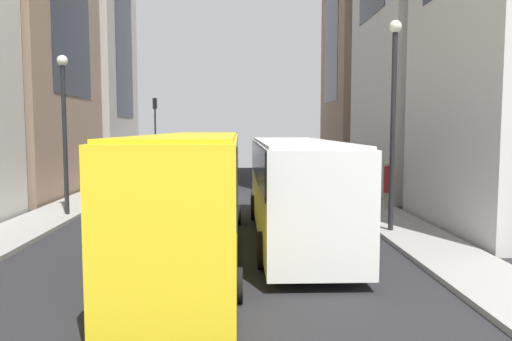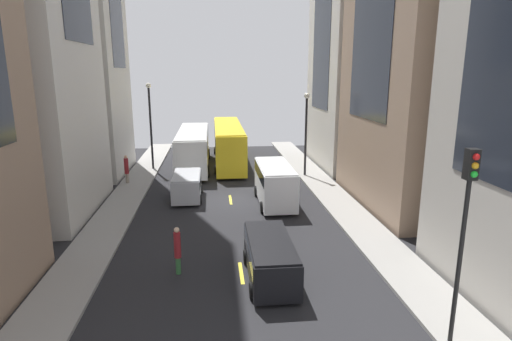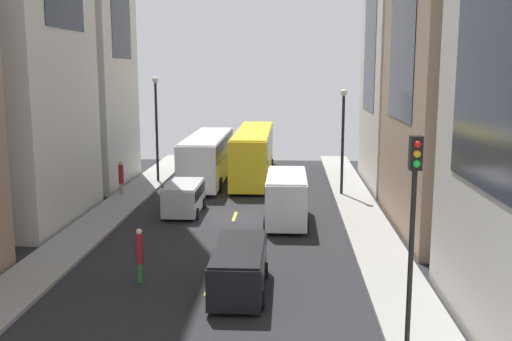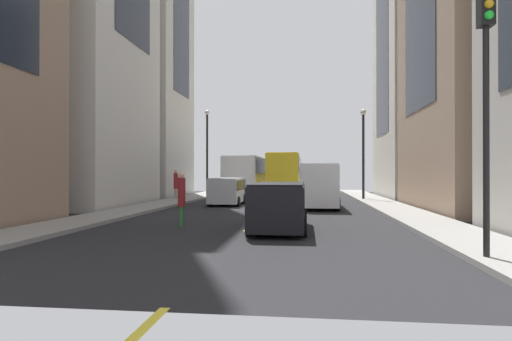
{
  "view_description": "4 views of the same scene",
  "coord_description": "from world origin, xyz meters",
  "px_view_note": "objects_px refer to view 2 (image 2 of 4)",
  "views": [
    {
      "loc": [
        -0.92,
        26.42,
        3.77
      ],
      "look_at": [
        -1.8,
        1.74,
        1.63
      ],
      "focal_mm": 34.41,
      "sensor_mm": 36.0,
      "label": 1
    },
    {
      "loc": [
        -1.07,
        -26.93,
        8.46
      ],
      "look_at": [
        1.79,
        0.57,
        1.85
      ],
      "focal_mm": 29.39,
      "sensor_mm": 36.0,
      "label": 2
    },
    {
      "loc": [
        2.9,
        -31.47,
        8.05
      ],
      "look_at": [
        0.88,
        5.32,
        1.65
      ],
      "focal_mm": 41.47,
      "sensor_mm": 36.0,
      "label": 3
    },
    {
      "loc": [
        2.13,
        -26.24,
        2.07
      ],
      "look_at": [
        -1.38,
        3.35,
        2.22
      ],
      "focal_mm": 29.72,
      "sensor_mm": 36.0,
      "label": 4
    }
  ],
  "objects_px": {
    "delivery_van_white": "(275,181)",
    "pedestrian_walking_far": "(178,249)",
    "traffic_light_near_corner": "(466,213)",
    "car_black_1": "(270,256)",
    "car_silver_0": "(187,184)",
    "city_bus_white": "(193,146)",
    "pedestrian_crossing_mid": "(126,168)",
    "streetcar_yellow": "(228,140)"
  },
  "relations": [
    {
      "from": "streetcar_yellow",
      "to": "car_black_1",
      "type": "height_order",
      "value": "streetcar_yellow"
    },
    {
      "from": "pedestrian_crossing_mid",
      "to": "delivery_van_white",
      "type": "bearing_deg",
      "value": -77.84
    },
    {
      "from": "city_bus_white",
      "to": "pedestrian_crossing_mid",
      "type": "bearing_deg",
      "value": -132.4
    },
    {
      "from": "pedestrian_walking_far",
      "to": "car_black_1",
      "type": "bearing_deg",
      "value": 122.03
    },
    {
      "from": "car_silver_0",
      "to": "traffic_light_near_corner",
      "type": "xyz_separation_m",
      "value": [
        9.12,
        -16.56,
        3.4
      ]
    },
    {
      "from": "car_black_1",
      "to": "car_silver_0",
      "type": "bearing_deg",
      "value": 109.32
    },
    {
      "from": "city_bus_white",
      "to": "traffic_light_near_corner",
      "type": "bearing_deg",
      "value": -70.79
    },
    {
      "from": "city_bus_white",
      "to": "delivery_van_white",
      "type": "xyz_separation_m",
      "value": [
        5.66,
        -11.02,
        -0.49
      ]
    },
    {
      "from": "delivery_van_white",
      "to": "car_black_1",
      "type": "height_order",
      "value": "delivery_van_white"
    },
    {
      "from": "delivery_van_white",
      "to": "traffic_light_near_corner",
      "type": "bearing_deg",
      "value": -77.23
    },
    {
      "from": "traffic_light_near_corner",
      "to": "car_silver_0",
      "type": "bearing_deg",
      "value": 118.84
    },
    {
      "from": "delivery_van_white",
      "to": "pedestrian_crossing_mid",
      "type": "relative_size",
      "value": 2.67
    },
    {
      "from": "delivery_van_white",
      "to": "pedestrian_walking_far",
      "type": "height_order",
      "value": "delivery_van_white"
    },
    {
      "from": "streetcar_yellow",
      "to": "pedestrian_walking_far",
      "type": "relative_size",
      "value": 6.57
    },
    {
      "from": "pedestrian_crossing_mid",
      "to": "car_silver_0",
      "type": "bearing_deg",
      "value": -90.23
    },
    {
      "from": "delivery_van_white",
      "to": "pedestrian_walking_far",
      "type": "relative_size",
      "value": 2.7
    },
    {
      "from": "pedestrian_walking_far",
      "to": "delivery_van_white",
      "type": "bearing_deg",
      "value": -167.6
    },
    {
      "from": "city_bus_white",
      "to": "pedestrian_crossing_mid",
      "type": "distance_m",
      "value": 7.16
    },
    {
      "from": "car_black_1",
      "to": "pedestrian_walking_far",
      "type": "height_order",
      "value": "pedestrian_walking_far"
    },
    {
      "from": "delivery_van_white",
      "to": "pedestrian_crossing_mid",
      "type": "xyz_separation_m",
      "value": [
        -10.46,
        5.76,
        -0.23
      ]
    },
    {
      "from": "car_silver_0",
      "to": "pedestrian_crossing_mid",
      "type": "height_order",
      "value": "pedestrian_crossing_mid"
    },
    {
      "from": "traffic_light_near_corner",
      "to": "streetcar_yellow",
      "type": "bearing_deg",
      "value": 101.95
    },
    {
      "from": "streetcar_yellow",
      "to": "car_black_1",
      "type": "distance_m",
      "value": 22.84
    },
    {
      "from": "delivery_van_white",
      "to": "car_black_1",
      "type": "bearing_deg",
      "value": -99.53
    },
    {
      "from": "car_black_1",
      "to": "traffic_light_near_corner",
      "type": "xyz_separation_m",
      "value": [
        5.06,
        -4.99,
        3.41
      ]
    },
    {
      "from": "streetcar_yellow",
      "to": "car_silver_0",
      "type": "relative_size",
      "value": 3.44
    },
    {
      "from": "delivery_van_white",
      "to": "car_black_1",
      "type": "xyz_separation_m",
      "value": [
        -1.67,
        -9.96,
        -0.51
      ]
    },
    {
      "from": "city_bus_white",
      "to": "streetcar_yellow",
      "type": "height_order",
      "value": "streetcar_yellow"
    },
    {
      "from": "delivery_van_white",
      "to": "pedestrian_walking_far",
      "type": "distance_m",
      "value": 10.72
    },
    {
      "from": "traffic_light_near_corner",
      "to": "city_bus_white",
      "type": "bearing_deg",
      "value": 109.21
    },
    {
      "from": "city_bus_white",
      "to": "pedestrian_crossing_mid",
      "type": "height_order",
      "value": "city_bus_white"
    },
    {
      "from": "car_black_1",
      "to": "traffic_light_near_corner",
      "type": "height_order",
      "value": "traffic_light_near_corner"
    },
    {
      "from": "city_bus_white",
      "to": "traffic_light_near_corner",
      "type": "relative_size",
      "value": 1.86
    },
    {
      "from": "city_bus_white",
      "to": "pedestrian_walking_far",
      "type": "distance_m",
      "value": 20.23
    },
    {
      "from": "traffic_light_near_corner",
      "to": "pedestrian_crossing_mid",
      "type": "bearing_deg",
      "value": 123.78
    },
    {
      "from": "streetcar_yellow",
      "to": "delivery_van_white",
      "type": "relative_size",
      "value": 2.44
    },
    {
      "from": "streetcar_yellow",
      "to": "traffic_light_near_corner",
      "type": "relative_size",
      "value": 2.25
    },
    {
      "from": "car_black_1",
      "to": "traffic_light_near_corner",
      "type": "relative_size",
      "value": 0.77
    },
    {
      "from": "city_bus_white",
      "to": "delivery_van_white",
      "type": "relative_size",
      "value": 2.02
    },
    {
      "from": "car_silver_0",
      "to": "pedestrian_walking_far",
      "type": "height_order",
      "value": "pedestrian_walking_far"
    },
    {
      "from": "city_bus_white",
      "to": "car_silver_0",
      "type": "distance_m",
      "value": 9.46
    },
    {
      "from": "streetcar_yellow",
      "to": "car_silver_0",
      "type": "distance_m",
      "value": 11.74
    }
  ]
}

